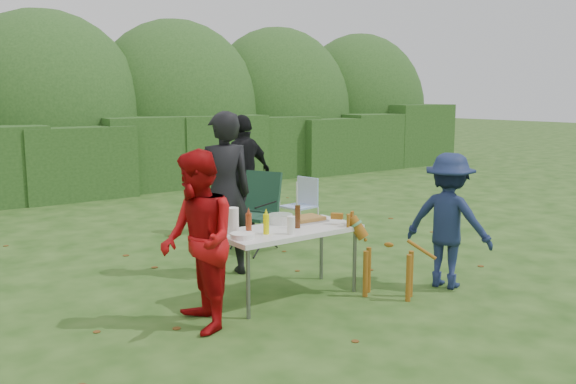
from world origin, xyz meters
TOP-DOWN VIEW (x-y plane):
  - ground at (0.00, 0.00)m, footprint 80.00×80.00m
  - hedge_row at (0.00, 8.00)m, footprint 22.00×1.40m
  - shrub_backdrop at (0.00, 9.60)m, footprint 20.00×2.60m
  - folding_table at (-0.20, 0.21)m, footprint 1.50×0.70m
  - person_cook at (-0.32, 1.31)m, footprint 0.78×0.59m
  - person_red_jacket at (-1.37, -0.02)m, footprint 0.78×0.91m
  - person_black_puffy at (1.03, 3.00)m, footprint 1.13×0.67m
  - child at (1.44, -0.54)m, footprint 0.85×1.09m
  - dog at (0.65, -0.41)m, footprint 0.80×0.94m
  - camping_chair at (0.61, 2.10)m, footprint 0.89×0.89m
  - lawn_chair at (1.83, 2.67)m, footprint 0.56×0.56m
  - food_tray at (0.13, 0.36)m, footprint 0.45×0.30m
  - focaccia_bread at (0.13, 0.36)m, footprint 0.40×0.26m
  - mustard_bottle at (-0.53, 0.13)m, footprint 0.06×0.06m
  - ketchup_bottle at (-0.70, 0.19)m, footprint 0.06×0.06m
  - beer_bottle at (-0.11, 0.16)m, footprint 0.06×0.06m
  - paper_towel_roll at (-0.78, 0.35)m, footprint 0.12×0.12m
  - cup_stack at (-0.33, -0.02)m, footprint 0.08×0.08m
  - pasta_bowl at (-0.12, 0.45)m, footprint 0.26×0.26m
  - plate_stack at (-0.81, 0.12)m, footprint 0.24×0.24m

SIDE VIEW (x-z plane):
  - ground at x=0.00m, z-range 0.00..0.00m
  - lawn_chair at x=1.83m, z-range 0.00..0.83m
  - dog at x=0.65m, z-range 0.00..0.85m
  - camping_chair at x=0.61m, z-range 0.00..1.06m
  - folding_table at x=-0.20m, z-range 0.32..1.06m
  - child at x=1.44m, z-range 0.00..1.49m
  - food_tray at x=0.13m, z-range 0.74..0.76m
  - plate_stack at x=-0.81m, z-range 0.74..0.79m
  - focaccia_bread at x=0.13m, z-range 0.76..0.80m
  - pasta_bowl at x=-0.12m, z-range 0.74..0.84m
  - person_red_jacket at x=-1.37m, z-range 0.00..1.64m
  - cup_stack at x=-0.33m, z-range 0.74..0.92m
  - mustard_bottle at x=-0.53m, z-range 0.74..0.94m
  - hedge_row at x=0.00m, z-range 0.00..1.70m
  - ketchup_bottle at x=-0.70m, z-range 0.74..0.96m
  - beer_bottle at x=-0.11m, z-range 0.74..0.98m
  - paper_towel_roll at x=-0.78m, z-range 0.74..1.00m
  - person_black_puffy at x=1.03m, z-range 0.00..1.81m
  - person_cook at x=-0.32m, z-range 0.00..1.93m
  - shrub_backdrop at x=0.00m, z-range 0.00..3.20m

